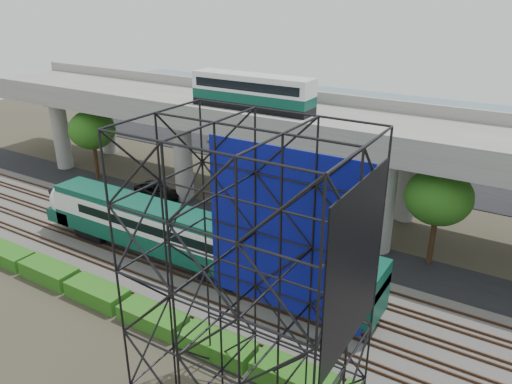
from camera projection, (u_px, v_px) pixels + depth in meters
The scene contains 13 objects.
ground at pixel (184, 287), 35.46m from camera, with size 140.00×140.00×0.00m, color #474233.
ballast_bed at pixel (201, 273), 36.99m from camera, with size 90.00×12.00×0.20m, color slate.
service_road at pixel (260, 230), 43.71m from camera, with size 90.00×5.00×0.08m, color black.
parking_lot at pixel (357, 157), 62.22m from camera, with size 90.00×18.00×0.08m, color black.
harbor_water at pixel (407, 120), 79.56m from camera, with size 140.00×40.00×0.03m, color #456571.
rail_tracks at pixel (201, 271), 36.93m from camera, with size 90.00×9.52×0.16m.
commuter_train at pixel (174, 232), 37.07m from camera, with size 29.30×3.06×4.30m.
overpass at pixel (289, 125), 45.07m from camera, with size 80.00×12.00×12.40m.
scaffold_tower at pixel (249, 300), 21.22m from camera, with size 9.36×6.36×15.00m.
hedge_strip at pixel (153, 317), 31.37m from camera, with size 34.60×1.80×1.20m.
trees at pixel (249, 145), 48.32m from camera, with size 40.94×16.94×7.69m.
suv at pixel (157, 191), 50.14m from camera, with size 2.39×5.18×1.44m, color black.
parked_cars at pixel (366, 155), 61.26m from camera, with size 39.07×9.31×1.22m.
Camera 1 is at (20.14, -23.04, 19.82)m, focal length 35.00 mm.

